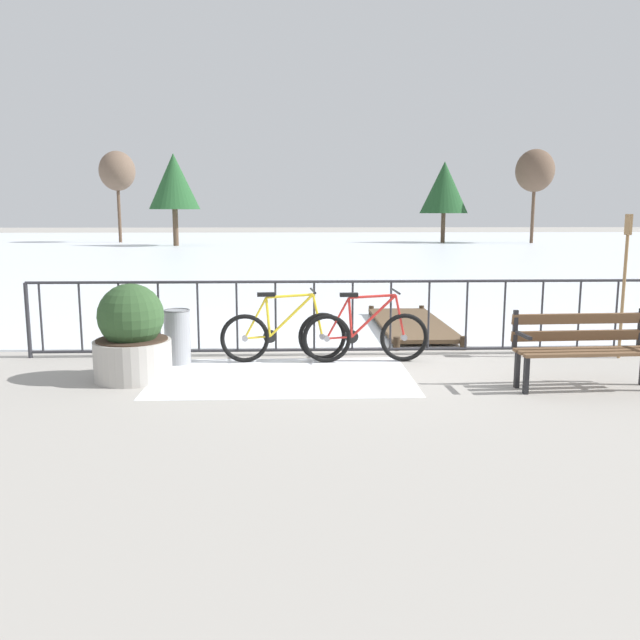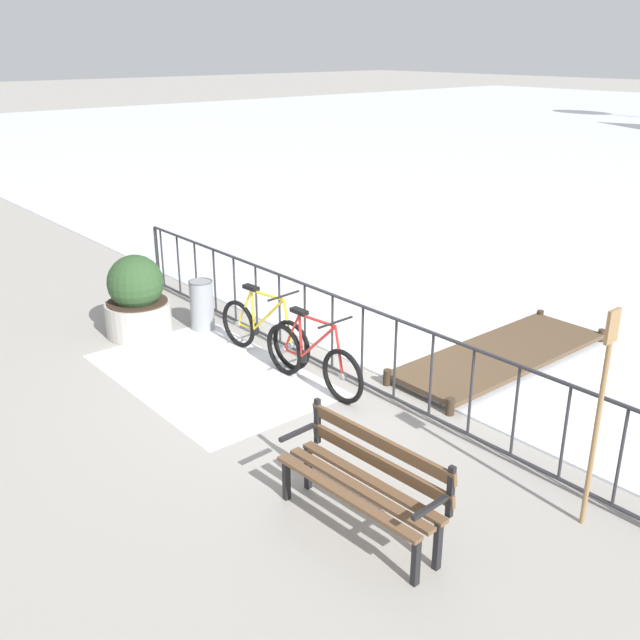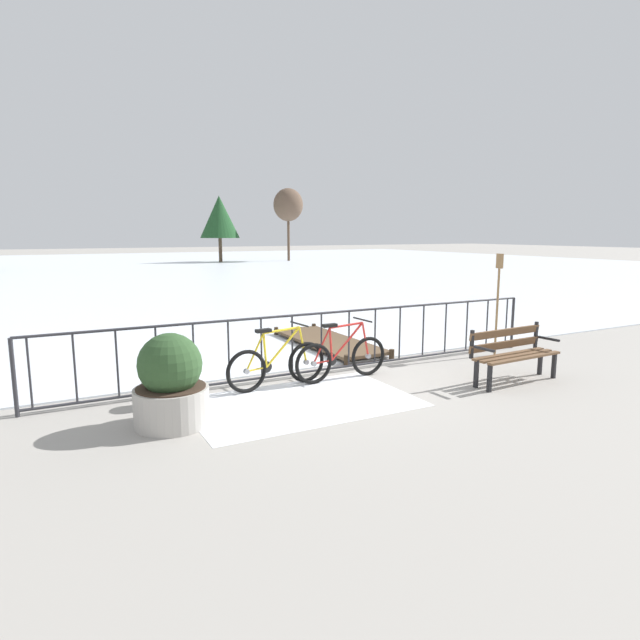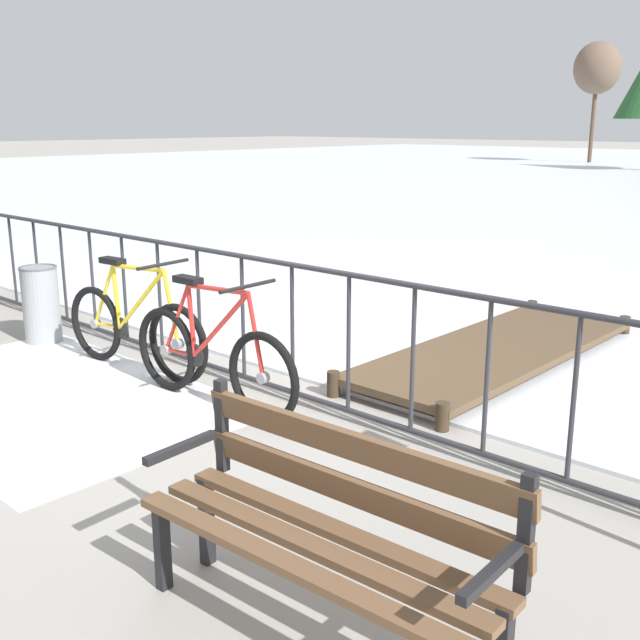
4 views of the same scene
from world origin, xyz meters
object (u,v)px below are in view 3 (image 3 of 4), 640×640
object	(u,v)px
bicycle_second	(277,364)
planter_with_shrub	(171,384)
bicycle_near_railing	(342,358)
trash_bin	(187,377)
park_bench	(512,350)
oar_upright	(498,298)

from	to	relation	value
bicycle_second	planter_with_shrub	xyz separation A→B (m)	(-1.81, -0.89, 0.16)
bicycle_near_railing	trash_bin	size ratio (longest dim) A/B	2.34
bicycle_near_railing	park_bench	size ratio (longest dim) A/B	1.06
bicycle_near_railing	planter_with_shrub	size ratio (longest dim) A/B	1.47
park_bench	oar_upright	distance (m)	2.00
planter_with_shrub	oar_upright	bearing A→B (deg)	8.04
park_bench	trash_bin	distance (m)	5.07
park_bench	planter_with_shrub	distance (m)	5.31
bicycle_second	trash_bin	size ratio (longest dim) A/B	2.33
park_bench	trash_bin	xyz separation A→B (m)	(-4.88, 1.38, -0.14)
bicycle_near_railing	bicycle_second	world-z (taller)	same
bicycle_second	bicycle_near_railing	bearing A→B (deg)	-4.45
bicycle_second	planter_with_shrub	bearing A→B (deg)	-153.92
bicycle_near_railing	planter_with_shrub	world-z (taller)	planter_with_shrub
trash_bin	oar_upright	world-z (taller)	oar_upright
bicycle_near_railing	bicycle_second	bearing A→B (deg)	175.55
planter_with_shrub	oar_upright	world-z (taller)	oar_upright
planter_with_shrub	trash_bin	xyz separation A→B (m)	(0.40, 0.81, -0.16)
trash_bin	oar_upright	distance (m)	6.12
bicycle_second	planter_with_shrub	size ratio (longest dim) A/B	1.46
bicycle_second	oar_upright	xyz separation A→B (m)	(4.66, 0.03, 0.77)
oar_upright	bicycle_second	bearing A→B (deg)	-179.67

